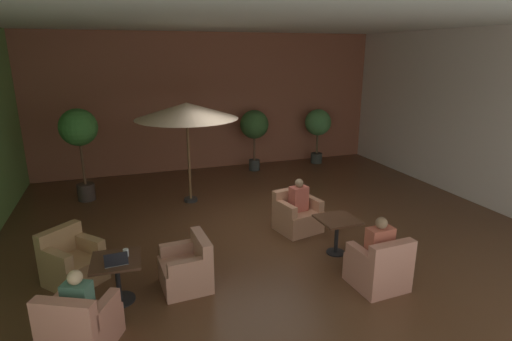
# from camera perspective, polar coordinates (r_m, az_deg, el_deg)

# --- Properties ---
(ground_plane) EXTENTS (10.50, 9.19, 0.02)m
(ground_plane) POSITION_cam_1_polar(r_m,az_deg,el_deg) (8.69, 0.99, -7.27)
(ground_plane) COLOR #50311D
(wall_back_brick) EXTENTS (10.50, 0.08, 4.02)m
(wall_back_brick) POSITION_cam_1_polar(r_m,az_deg,el_deg) (12.43, -6.19, 9.51)
(wall_back_brick) COLOR #99563F
(wall_back_brick) RESTS_ON ground_plane
(wall_right_plain) EXTENTS (0.08, 9.19, 4.02)m
(wall_right_plain) POSITION_cam_1_polar(r_m,az_deg,el_deg) (10.99, 27.73, 6.86)
(wall_right_plain) COLOR silver
(wall_right_plain) RESTS_ON ground_plane
(ceiling_slab) EXTENTS (10.50, 9.19, 0.06)m
(ceiling_slab) POSITION_cam_1_polar(r_m,az_deg,el_deg) (7.98, 1.14, 20.52)
(ceiling_slab) COLOR silver
(ceiling_slab) RESTS_ON wall_back_brick
(cafe_table_front_left) EXTENTS (0.71, 0.71, 0.66)m
(cafe_table_front_left) POSITION_cam_1_polar(r_m,az_deg,el_deg) (6.25, -18.92, -13.19)
(cafe_table_front_left) COLOR black
(cafe_table_front_left) RESTS_ON ground_plane
(armchair_front_left_north) EXTENTS (0.98, 0.99, 0.83)m
(armchair_front_left_north) POSITION_cam_1_polar(r_m,az_deg,el_deg) (5.60, -23.52, -19.52)
(armchair_front_left_north) COLOR #BD7560
(armchair_front_left_north) RESTS_ON ground_plane
(armchair_front_left_east) EXTENTS (0.75, 0.79, 0.80)m
(armchair_front_left_east) POSITION_cam_1_polar(r_m,az_deg,el_deg) (6.44, -9.61, -13.42)
(armchair_front_left_east) COLOR tan
(armchair_front_left_east) RESTS_ON ground_plane
(armchair_front_left_south) EXTENTS (1.03, 1.03, 0.86)m
(armchair_front_left_south) POSITION_cam_1_polar(r_m,az_deg,el_deg) (7.04, -24.39, -11.78)
(armchair_front_left_south) COLOR tan
(armchair_front_left_south) RESTS_ON ground_plane
(cafe_table_front_right) EXTENTS (0.69, 0.69, 0.66)m
(cafe_table_front_right) POSITION_cam_1_polar(r_m,az_deg,el_deg) (7.34, 11.31, -7.68)
(cafe_table_front_right) COLOR black
(cafe_table_front_right) RESTS_ON ground_plane
(armchair_front_right_north) EXTENTS (0.78, 0.79, 0.84)m
(armchair_front_right_north) POSITION_cam_1_polar(r_m,az_deg,el_deg) (6.60, 16.87, -12.92)
(armchair_front_right_north) COLOR tan
(armchair_front_right_north) RESTS_ON ground_plane
(armchair_front_right_east) EXTENTS (0.92, 0.88, 0.81)m
(armchair_front_right_east) POSITION_cam_1_polar(r_m,az_deg,el_deg) (8.24, 5.77, -6.31)
(armchair_front_right_east) COLOR tan
(armchair_front_right_east) RESTS_ON ground_plane
(patio_umbrella_tall_red) EXTENTS (2.35, 2.35, 2.37)m
(patio_umbrella_tall_red) POSITION_cam_1_polar(r_m,az_deg,el_deg) (9.43, -9.72, 8.21)
(patio_umbrella_tall_red) COLOR #2D2D2D
(patio_umbrella_tall_red) RESTS_ON ground_plane
(potted_tree_left_corner) EXTENTS (0.87, 0.87, 2.22)m
(potted_tree_left_corner) POSITION_cam_1_polar(r_m,az_deg,el_deg) (10.33, -23.59, 4.75)
(potted_tree_left_corner) COLOR #3E312C
(potted_tree_left_corner) RESTS_ON ground_plane
(potted_tree_mid_left) EXTENTS (0.83, 0.83, 1.74)m
(potted_tree_mid_left) POSITION_cam_1_polar(r_m,az_deg,el_deg) (13.08, 8.69, 6.35)
(potted_tree_mid_left) COLOR #373A36
(potted_tree_mid_left) RESTS_ON ground_plane
(potted_tree_mid_right) EXTENTS (0.85, 0.85, 1.83)m
(potted_tree_mid_right) POSITION_cam_1_polar(r_m,az_deg,el_deg) (12.08, -0.24, 6.16)
(potted_tree_mid_right) COLOR #353735
(potted_tree_mid_right) RESTS_ON ground_plane
(patron_blue_shirt) EXTENTS (0.41, 0.25, 0.67)m
(patron_blue_shirt) POSITION_cam_1_polar(r_m,az_deg,el_deg) (6.43, 16.98, -9.45)
(patron_blue_shirt) COLOR #B65640
(patron_blue_shirt) RESTS_ON ground_plane
(patron_by_window) EXTENTS (0.38, 0.30, 0.66)m
(patron_by_window) POSITION_cam_1_polar(r_m,az_deg,el_deg) (8.06, 6.01, -3.70)
(patron_by_window) COLOR #B85243
(patron_by_window) RESTS_ON ground_plane
(patron_with_friend) EXTENTS (0.38, 0.33, 0.63)m
(patron_with_friend) POSITION_cam_1_polar(r_m,az_deg,el_deg) (5.43, -23.76, -15.98)
(patron_with_friend) COLOR #456C58
(patron_with_friend) RESTS_ON ground_plane
(iced_drink_cup) EXTENTS (0.08, 0.08, 0.11)m
(iced_drink_cup) POSITION_cam_1_polar(r_m,az_deg,el_deg) (6.18, -17.81, -10.93)
(iced_drink_cup) COLOR white
(iced_drink_cup) RESTS_ON cafe_table_front_left
(open_laptop) EXTENTS (0.32, 0.24, 0.20)m
(open_laptop) POSITION_cam_1_polar(r_m,az_deg,el_deg) (6.00, -19.04, -11.93)
(open_laptop) COLOR #9EA0A5
(open_laptop) RESTS_ON cafe_table_front_left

